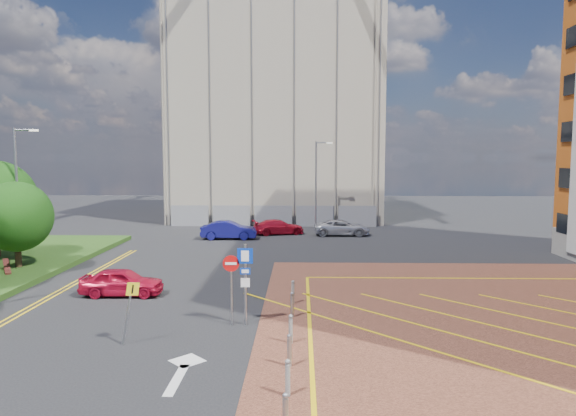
{
  "coord_description": "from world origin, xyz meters",
  "views": [
    {
      "loc": [
        2.65,
        -18.46,
        6.51
      ],
      "look_at": [
        2.11,
        2.97,
        4.41
      ],
      "focal_mm": 32.0,
      "sensor_mm": 36.0,
      "label": 1
    }
  ],
  "objects_px": {
    "sign_cluster": "(240,276)",
    "car_blue_back": "(229,230)",
    "car_red_left": "(122,282)",
    "tree_c": "(16,217)",
    "lamp_back": "(317,182)",
    "lamp_left_far": "(18,189)",
    "warning_sign": "(129,305)",
    "car_red_back": "(278,227)",
    "car_silver_back": "(342,228)"
  },
  "relations": [
    {
      "from": "sign_cluster",
      "to": "car_blue_back",
      "type": "bearing_deg",
      "value": 99.19
    },
    {
      "from": "sign_cluster",
      "to": "car_red_left",
      "type": "bearing_deg",
      "value": 145.61
    },
    {
      "from": "tree_c",
      "to": "lamp_back",
      "type": "height_order",
      "value": "lamp_back"
    },
    {
      "from": "lamp_left_far",
      "to": "lamp_back",
      "type": "xyz_separation_m",
      "value": [
        18.5,
        16.0,
        -0.3
      ]
    },
    {
      "from": "car_red_left",
      "to": "car_blue_back",
      "type": "distance_m",
      "value": 17.27
    },
    {
      "from": "sign_cluster",
      "to": "car_blue_back",
      "type": "distance_m",
      "value": 21.56
    },
    {
      "from": "lamp_left_far",
      "to": "warning_sign",
      "type": "relative_size",
      "value": 3.55
    },
    {
      "from": "car_red_left",
      "to": "car_red_back",
      "type": "xyz_separation_m",
      "value": [
        6.56,
        19.73,
        -0.02
      ]
    },
    {
      "from": "car_blue_back",
      "to": "car_silver_back",
      "type": "bearing_deg",
      "value": -78.0
    },
    {
      "from": "lamp_left_far",
      "to": "car_red_left",
      "type": "height_order",
      "value": "lamp_left_far"
    },
    {
      "from": "tree_c",
      "to": "car_silver_back",
      "type": "xyz_separation_m",
      "value": [
        19.6,
        14.5,
        -2.54
      ]
    },
    {
      "from": "tree_c",
      "to": "car_blue_back",
      "type": "height_order",
      "value": "tree_c"
    },
    {
      "from": "warning_sign",
      "to": "car_red_left",
      "type": "distance_m",
      "value": 6.95
    },
    {
      "from": "car_red_left",
      "to": "car_blue_back",
      "type": "relative_size",
      "value": 0.86
    },
    {
      "from": "tree_c",
      "to": "car_red_back",
      "type": "height_order",
      "value": "tree_c"
    },
    {
      "from": "lamp_back",
      "to": "car_red_back",
      "type": "relative_size",
      "value": 1.83
    },
    {
      "from": "warning_sign",
      "to": "car_red_left",
      "type": "xyz_separation_m",
      "value": [
        -2.54,
        6.42,
        -0.77
      ]
    },
    {
      "from": "sign_cluster",
      "to": "car_blue_back",
      "type": "xyz_separation_m",
      "value": [
        -3.44,
        21.25,
        -1.22
      ]
    },
    {
      "from": "warning_sign",
      "to": "car_red_back",
      "type": "distance_m",
      "value": 26.47
    },
    {
      "from": "lamp_left_far",
      "to": "sign_cluster",
      "type": "bearing_deg",
      "value": -36.82
    },
    {
      "from": "tree_c",
      "to": "car_silver_back",
      "type": "height_order",
      "value": "tree_c"
    },
    {
      "from": "car_red_back",
      "to": "car_silver_back",
      "type": "xyz_separation_m",
      "value": [
        5.38,
        -0.42,
        0.02
      ]
    },
    {
      "from": "tree_c",
      "to": "car_red_back",
      "type": "xyz_separation_m",
      "value": [
        14.22,
        14.92,
        -2.56
      ]
    },
    {
      "from": "tree_c",
      "to": "warning_sign",
      "type": "bearing_deg",
      "value": -47.76
    },
    {
      "from": "sign_cluster",
      "to": "car_red_back",
      "type": "height_order",
      "value": "sign_cluster"
    },
    {
      "from": "sign_cluster",
      "to": "car_silver_back",
      "type": "relative_size",
      "value": 0.68
    },
    {
      "from": "sign_cluster",
      "to": "car_blue_back",
      "type": "height_order",
      "value": "sign_cluster"
    },
    {
      "from": "lamp_back",
      "to": "car_blue_back",
      "type": "distance_m",
      "value": 9.93
    },
    {
      "from": "lamp_back",
      "to": "lamp_left_far",
      "type": "bearing_deg",
      "value": -139.14
    },
    {
      "from": "warning_sign",
      "to": "car_blue_back",
      "type": "distance_m",
      "value": 23.49
    },
    {
      "from": "car_red_back",
      "to": "sign_cluster",
      "type": "bearing_deg",
      "value": 162.67
    },
    {
      "from": "lamp_back",
      "to": "car_red_left",
      "type": "bearing_deg",
      "value": -113.48
    },
    {
      "from": "lamp_left_far",
      "to": "car_red_left",
      "type": "bearing_deg",
      "value": -38.46
    },
    {
      "from": "lamp_back",
      "to": "sign_cluster",
      "type": "bearing_deg",
      "value": -97.97
    },
    {
      "from": "sign_cluster",
      "to": "car_red_left",
      "type": "distance_m",
      "value": 7.54
    },
    {
      "from": "lamp_back",
      "to": "car_red_back",
      "type": "distance_m",
      "value": 5.89
    },
    {
      "from": "lamp_back",
      "to": "car_silver_back",
      "type": "xyz_separation_m",
      "value": [
        2.03,
        -3.5,
        -3.71
      ]
    },
    {
      "from": "car_blue_back",
      "to": "car_silver_back",
      "type": "height_order",
      "value": "car_blue_back"
    },
    {
      "from": "car_red_left",
      "to": "car_silver_back",
      "type": "bearing_deg",
      "value": -32.82
    },
    {
      "from": "sign_cluster",
      "to": "car_red_left",
      "type": "relative_size",
      "value": 0.83
    },
    {
      "from": "warning_sign",
      "to": "tree_c",
      "type": "bearing_deg",
      "value": 132.24
    },
    {
      "from": "car_blue_back",
      "to": "car_silver_back",
      "type": "xyz_separation_m",
      "value": [
        9.25,
        2.26,
        -0.08
      ]
    },
    {
      "from": "lamp_left_far",
      "to": "car_silver_back",
      "type": "xyz_separation_m",
      "value": [
        20.53,
        12.5,
        -4.01
      ]
    },
    {
      "from": "warning_sign",
      "to": "lamp_left_far",
      "type": "bearing_deg",
      "value": 130.04
    },
    {
      "from": "warning_sign",
      "to": "car_red_left",
      "type": "height_order",
      "value": "warning_sign"
    },
    {
      "from": "tree_c",
      "to": "lamp_back",
      "type": "xyz_separation_m",
      "value": [
        17.58,
        18.0,
        1.17
      ]
    },
    {
      "from": "car_silver_back",
      "to": "lamp_left_far",
      "type": "bearing_deg",
      "value": 121.38
    },
    {
      "from": "car_silver_back",
      "to": "car_blue_back",
      "type": "bearing_deg",
      "value": 103.77
    },
    {
      "from": "lamp_left_far",
      "to": "tree_c",
      "type": "bearing_deg",
      "value": -65.29
    },
    {
      "from": "lamp_back",
      "to": "warning_sign",
      "type": "bearing_deg",
      "value": -104.16
    }
  ]
}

